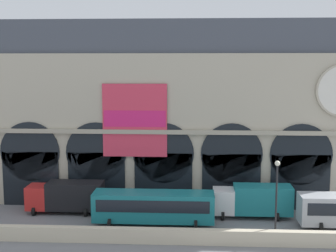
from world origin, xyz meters
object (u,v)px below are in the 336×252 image
box_truck_mideast (253,200)px  street_lamp_quayside (277,190)px  bus_center (154,206)px  box_truck_midwest (66,196)px

box_truck_mideast → street_lamp_quayside: bearing=-80.5°
bus_center → box_truck_mideast: 9.79m
box_truck_mideast → street_lamp_quayside: size_ratio=1.09×
bus_center → street_lamp_quayside: 11.29m
box_truck_midwest → bus_center: box_truck_midwest is taller
box_truck_midwest → street_lamp_quayside: bearing=-19.0°
box_truck_midwest → box_truck_mideast: bearing=-1.0°
box_truck_midwest → box_truck_mideast: size_ratio=1.00×
bus_center → box_truck_mideast: box_truck_mideast is taller
box_truck_midwest → street_lamp_quayside: street_lamp_quayside is taller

